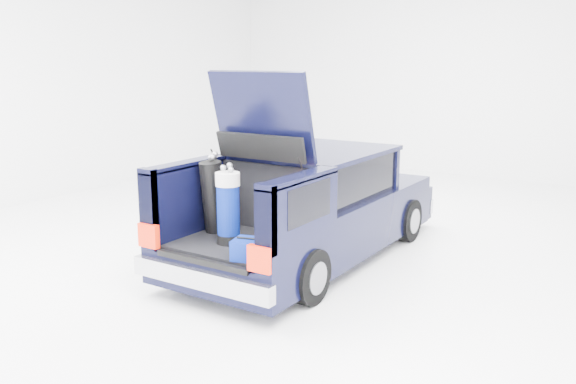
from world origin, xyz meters
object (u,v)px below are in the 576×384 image
Objects in this scene: blue_golf_bag at (228,207)px; blue_duffel at (255,250)px; black_golf_bag at (213,197)px; red_suitcase at (297,215)px; car at (313,207)px.

blue_duffel is (0.57, -0.31, -0.30)m from blue_golf_bag.
black_golf_bag is at bearing 134.95° from blue_duffel.
red_suitcase is 0.78m from blue_golf_bag.
red_suitcase is at bearing 30.71° from blue_golf_bag.
car reaches higher than blue_duffel.
black_golf_bag is at bearing -109.15° from car.
red_suitcase is at bearing 74.16° from blue_duffel.
black_golf_bag is at bearing 174.65° from red_suitcase.
black_golf_bag is at bearing 138.40° from blue_golf_bag.
blue_golf_bag is at bearing -27.84° from black_golf_bag.
car is 7.36× the size of red_suitcase.
black_golf_bag is 0.49m from blue_golf_bag.
black_golf_bag is 1.93× the size of blue_duffel.
blue_golf_bag is (-0.08, -1.70, 0.33)m from car.
blue_golf_bag is 1.83× the size of blue_duffel.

